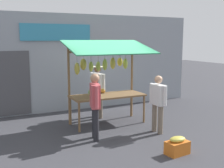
# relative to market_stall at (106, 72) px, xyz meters

# --- Properties ---
(ground_plane) EXTENTS (40.00, 40.00, 0.00)m
(ground_plane) POSITION_rel_market_stall_xyz_m (-0.03, 0.07, -1.55)
(ground_plane) COLOR #38383D
(street_backdrop) EXTENTS (9.00, 0.30, 3.40)m
(street_backdrop) POSITION_rel_market_stall_xyz_m (0.04, -2.13, 0.14)
(street_backdrop) COLOR #8C939E
(street_backdrop) RESTS_ON ground
(market_stall) EXTENTS (2.50, 1.46, 2.50)m
(market_stall) POSITION_rel_market_stall_xyz_m (0.00, 0.00, 0.00)
(market_stall) COLOR brown
(market_stall) RESTS_ON ground
(vendor_with_sunhat) EXTENTS (0.44, 0.70, 1.70)m
(vendor_with_sunhat) POSITION_rel_market_stall_xyz_m (-0.03, -0.68, -0.54)
(vendor_with_sunhat) COLOR #726656
(vendor_with_sunhat) RESTS_ON ground
(shopper_with_ponytail) EXTENTS (0.35, 0.69, 1.68)m
(shopper_with_ponytail) POSITION_rel_market_stall_xyz_m (0.84, 1.18, -0.58)
(shopper_with_ponytail) COLOR #232328
(shopper_with_ponytail) RESTS_ON ground
(shopper_in_striped_shirt) EXTENTS (0.25, 0.68, 1.57)m
(shopper_in_striped_shirt) POSITION_rel_market_stall_xyz_m (-0.89, 1.42, -0.66)
(shopper_in_striped_shirt) COLOR #726656
(shopper_in_striped_shirt) RESTS_ON ground
(produce_crate_near) EXTENTS (0.54, 0.38, 0.40)m
(produce_crate_near) POSITION_rel_market_stall_xyz_m (-0.42, 2.85, -1.37)
(produce_crate_near) COLOR #D1661E
(produce_crate_near) RESTS_ON ground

